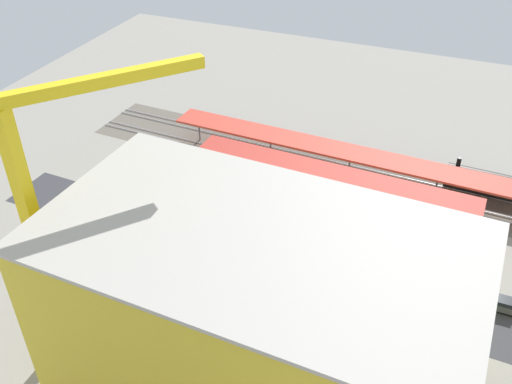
# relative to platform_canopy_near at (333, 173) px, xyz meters

# --- Properties ---
(ground_plane) EXTENTS (158.90, 158.90, 0.00)m
(ground_plane) POSITION_rel_platform_canopy_near_xyz_m (-3.09, 13.29, -4.01)
(ground_plane) COLOR gray
(ground_plane) RESTS_ON ground
(rail_bed) EXTENTS (99.79, 17.65, 0.01)m
(rail_bed) POSITION_rel_platform_canopy_near_xyz_m (-3.09, -7.03, -4.01)
(rail_bed) COLOR #665E54
(rail_bed) RESTS_ON ground
(street_asphalt) EXTENTS (99.60, 13.12, 0.01)m
(street_asphalt) POSITION_rel_platform_canopy_near_xyz_m (-3.09, 18.83, -4.01)
(street_asphalt) COLOR #38383D
(street_asphalt) RESTS_ON ground
(track_rails) EXTENTS (99.23, 11.23, 0.12)m
(track_rails) POSITION_rel_platform_canopy_near_xyz_m (-3.09, -7.03, -3.83)
(track_rails) COLOR #9E9EA8
(track_rails) RESTS_ON ground
(platform_canopy_near) EXTENTS (45.27, 6.56, 4.24)m
(platform_canopy_near) POSITION_rel_platform_canopy_near_xyz_m (0.00, 0.00, 0.00)
(platform_canopy_near) COLOR #B73328
(platform_canopy_near) RESTS_ON ground
(platform_canopy_far) EXTENTS (63.10, 7.82, 4.55)m
(platform_canopy_far) POSITION_rel_platform_canopy_near_xyz_m (-1.11, -6.30, 0.32)
(platform_canopy_far) COLOR #C63D2D
(platform_canopy_far) RESTS_ON ground
(locomotive) EXTENTS (15.12, 3.39, 5.13)m
(locomotive) POSITION_rel_platform_canopy_near_xyz_m (-23.71, -9.79, -2.20)
(locomotive) COLOR black
(locomotive) RESTS_ON ground
(parked_car_0) EXTENTS (4.62, 1.88, 1.73)m
(parked_car_0) POSITION_rel_platform_canopy_near_xyz_m (-26.32, 15.93, -3.23)
(parked_car_0) COLOR black
(parked_car_0) RESTS_ON ground
(parked_car_1) EXTENTS (4.63, 2.12, 1.72)m
(parked_car_1) POSITION_rel_platform_canopy_near_xyz_m (-18.60, 15.95, -3.25)
(parked_car_1) COLOR black
(parked_car_1) RESTS_ON ground
(parked_car_2) EXTENTS (4.71, 1.81, 1.62)m
(parked_car_2) POSITION_rel_platform_canopy_near_xyz_m (-10.53, 15.35, -3.28)
(parked_car_2) COLOR black
(parked_car_2) RESTS_ON ground
(parked_car_3) EXTENTS (4.53, 1.76, 1.66)m
(parked_car_3) POSITION_rel_platform_canopy_near_xyz_m (-2.25, 14.92, -3.26)
(parked_car_3) COLOR black
(parked_car_3) RESTS_ON ground
(parked_car_4) EXTENTS (4.43, 2.07, 1.81)m
(parked_car_4) POSITION_rel_platform_canopy_near_xyz_m (5.90, 15.48, -3.21)
(parked_car_4) COLOR black
(parked_car_4) RESTS_ON ground
(parked_car_5) EXTENTS (4.71, 1.99, 1.63)m
(parked_car_5) POSITION_rel_platform_canopy_near_xyz_m (15.09, 15.61, -3.27)
(parked_car_5) COLOR black
(parked_car_5) RESTS_ON ground
(parked_car_6) EXTENTS (4.18, 2.05, 1.64)m
(parked_car_6) POSITION_rel_platform_canopy_near_xyz_m (23.09, 15.84, -3.29)
(parked_car_6) COLOR black
(parked_car_6) RESTS_ON ground
(construction_building) EXTENTS (40.25, 23.49, 20.23)m
(construction_building) POSITION_rel_platform_canopy_near_xyz_m (-2.48, 37.48, 6.11)
(construction_building) COLOR yellow
(construction_building) RESTS_ON ground
(construction_roof_slab) EXTENTS (40.87, 24.12, 0.40)m
(construction_roof_slab) POSITION_rel_platform_canopy_near_xyz_m (-2.48, 37.48, 16.43)
(construction_roof_slab) COLOR #B7B2A8
(construction_roof_slab) RESTS_ON construction_building
(tower_crane) EXTENTS (16.90, 20.39, 31.71)m
(tower_crane) POSITION_rel_platform_canopy_near_xyz_m (19.10, 39.09, 14.72)
(tower_crane) COLOR gray
(tower_crane) RESTS_ON ground
(box_truck_0) EXTENTS (9.50, 2.68, 3.45)m
(box_truck_0) POSITION_rel_platform_canopy_near_xyz_m (-11.56, 21.72, -2.32)
(box_truck_0) COLOR black
(box_truck_0) RESTS_ON ground
(box_truck_1) EXTENTS (8.41, 2.53, 3.35)m
(box_truck_1) POSITION_rel_platform_canopy_near_xyz_m (-8.15, 21.37, -2.38)
(box_truck_1) COLOR black
(box_truck_1) RESTS_ON ground
(box_truck_2) EXTENTS (8.81, 3.57, 3.48)m
(box_truck_2) POSITION_rel_platform_canopy_near_xyz_m (-1.34, 22.52, -2.33)
(box_truck_2) COLOR black
(box_truck_2) RESTS_ON ground
(street_tree_0) EXTENTS (6.26, 6.26, 8.22)m
(street_tree_0) POSITION_rel_platform_canopy_near_xyz_m (17.44, 23.63, 1.06)
(street_tree_0) COLOR brown
(street_tree_0) RESTS_ON ground
(street_tree_1) EXTENTS (4.34, 4.34, 7.27)m
(street_tree_1) POSITION_rel_platform_canopy_near_xyz_m (-4.42, 24.04, 1.05)
(street_tree_1) COLOR brown
(street_tree_1) RESTS_ON ground
(street_tree_2) EXTENTS (4.84, 4.84, 7.97)m
(street_tree_2) POSITION_rel_platform_canopy_near_xyz_m (-8.96, 23.53, 1.51)
(street_tree_2) COLOR brown
(street_tree_2) RESTS_ON ground
(street_tree_3) EXTENTS (5.40, 5.40, 8.14)m
(street_tree_3) POSITION_rel_platform_canopy_near_xyz_m (-4.63, 24.67, 1.41)
(street_tree_3) COLOR brown
(street_tree_3) RESTS_ON ground
(street_tree_4) EXTENTS (5.48, 5.48, 8.04)m
(street_tree_4) POSITION_rel_platform_canopy_near_xyz_m (9.86, 22.87, 1.28)
(street_tree_4) COLOR brown
(street_tree_4) RESTS_ON ground
(street_tree_5) EXTENTS (5.56, 5.56, 7.99)m
(street_tree_5) POSITION_rel_platform_canopy_near_xyz_m (1.78, 24.71, 1.18)
(street_tree_5) COLOR brown
(street_tree_5) RESTS_ON ground
(traffic_light) EXTENTS (0.50, 0.36, 6.43)m
(traffic_light) POSITION_rel_platform_canopy_near_xyz_m (16.82, 23.62, 0.26)
(traffic_light) COLOR #333333
(traffic_light) RESTS_ON ground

